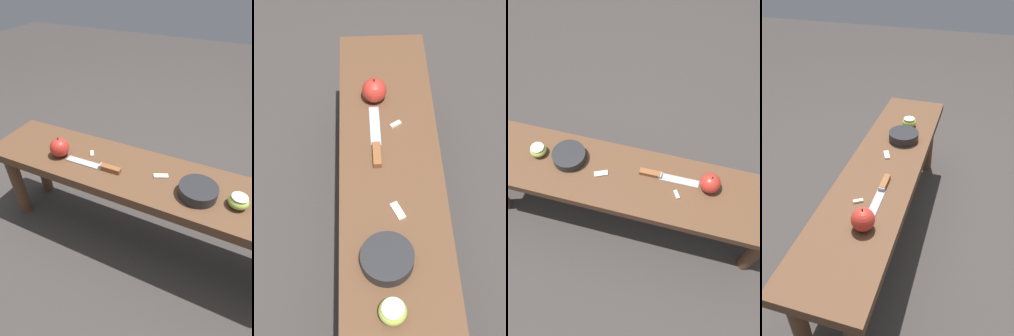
% 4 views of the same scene
% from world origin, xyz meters
% --- Properties ---
extents(ground_plane, '(8.00, 8.00, 0.00)m').
position_xyz_m(ground_plane, '(0.00, 0.00, 0.00)').
color(ground_plane, '#383330').
extents(wooden_bench, '(1.34, 0.31, 0.41)m').
position_xyz_m(wooden_bench, '(0.00, 0.00, 0.34)').
color(wooden_bench, brown).
rests_on(wooden_bench, ground_plane).
extents(knife, '(0.24, 0.03, 0.02)m').
position_xyz_m(knife, '(-0.15, -0.04, 0.42)').
color(knife, '#9EA0A5').
rests_on(knife, wooden_bench).
extents(apple_whole, '(0.08, 0.08, 0.09)m').
position_xyz_m(apple_whole, '(-0.35, -0.04, 0.45)').
color(apple_whole, red).
rests_on(apple_whole, wooden_bench).
extents(apple_cut, '(0.07, 0.07, 0.04)m').
position_xyz_m(apple_cut, '(0.37, -0.02, 0.43)').
color(apple_cut, '#9EB747').
rests_on(apple_cut, wooden_bench).
extents(apple_slice_near_knife, '(0.03, 0.04, 0.01)m').
position_xyz_m(apple_slice_near_knife, '(-0.23, 0.02, 0.42)').
color(apple_slice_near_knife, silver).
rests_on(apple_slice_near_knife, wooden_bench).
extents(apple_slice_center, '(0.06, 0.04, 0.01)m').
position_xyz_m(apple_slice_center, '(0.08, 0.01, 0.42)').
color(apple_slice_center, silver).
rests_on(apple_slice_center, wooden_bench).
extents(bowl, '(0.14, 0.14, 0.04)m').
position_xyz_m(bowl, '(0.23, -0.03, 0.43)').
color(bowl, '#232326').
rests_on(bowl, wooden_bench).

